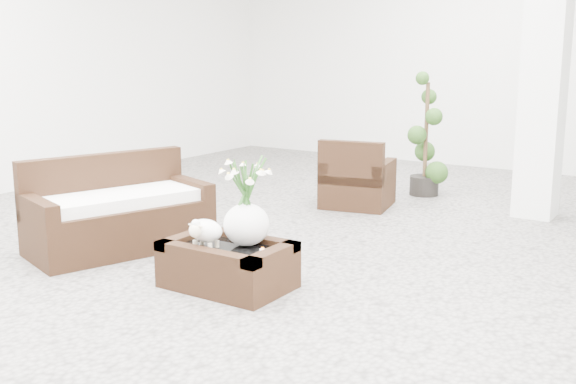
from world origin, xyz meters
The scene contains 9 objects.
ground centered at (0.00, 0.00, 0.00)m, with size 11.00×11.00×0.00m, color gray.
column centered at (1.20, 2.80, 1.75)m, with size 0.40×0.40×3.50m, color white.
coffee_table centered at (-0.11, -0.74, 0.16)m, with size 0.90×0.60×0.31m, color #331D0F.
sheep_figurine centered at (-0.23, -0.84, 0.42)m, with size 0.28×0.23×0.21m, color white.
planter_narcissus centered at (-0.01, -0.64, 0.71)m, with size 0.44×0.44×0.80m, color white, non-canonical shape.
tealight centered at (0.19, -0.72, 0.33)m, with size 0.04×0.04×0.03m, color white.
armchair centered at (-0.58, 2.19, 0.38)m, with size 0.72×0.69×0.76m, color #331D0F.
loveseat centered at (-1.50, -0.48, 0.41)m, with size 1.53×0.73×0.81m, color #331D0F.
topiary centered at (-0.20, 3.17, 0.72)m, with size 0.38×0.38×1.44m, color #213E13, non-canonical shape.
Camera 1 is at (2.99, -4.63, 1.74)m, focal length 43.80 mm.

